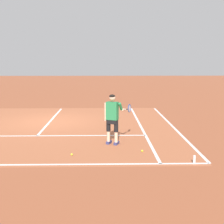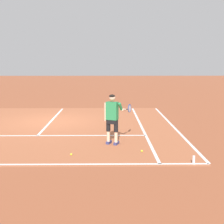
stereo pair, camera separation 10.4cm
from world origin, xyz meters
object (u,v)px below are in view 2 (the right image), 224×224
(tennis_ball_by_baseline, at_px, (71,154))
(tennis_player, at_px, (113,116))
(tennis_ball_near_feet, at_px, (142,151))
(water_bottle, at_px, (194,160))

(tennis_ball_by_baseline, bearing_deg, tennis_player, 43.89)
(tennis_ball_by_baseline, bearing_deg, tennis_ball_near_feet, 8.21)
(water_bottle, bearing_deg, tennis_ball_near_feet, 140.18)
(tennis_player, height_order, tennis_ball_near_feet, tennis_player)
(tennis_ball_by_baseline, relative_size, water_bottle, 0.29)
(tennis_ball_near_feet, bearing_deg, tennis_ball_by_baseline, -171.79)
(tennis_player, height_order, tennis_ball_by_baseline, tennis_player)
(tennis_ball_by_baseline, xyz_separation_m, water_bottle, (3.49, -0.79, 0.08))
(tennis_ball_by_baseline, bearing_deg, water_bottle, -12.71)
(tennis_ball_by_baseline, distance_m, water_bottle, 3.58)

